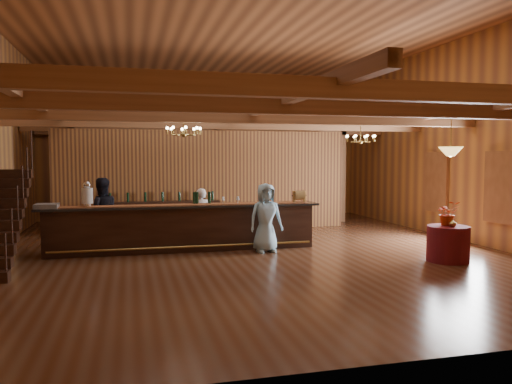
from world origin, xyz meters
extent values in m
plane|color=#553523|center=(0.00, 0.00, 0.00)|extent=(14.00, 14.00, 0.00)
plane|color=#A96638|center=(0.00, 0.00, 5.50)|extent=(14.00, 14.00, 0.00)
cube|color=#B97C38|center=(0.00, 7.00, 2.75)|extent=(12.00, 0.10, 5.50)
cube|color=#B97C38|center=(0.00, -7.00, 2.75)|extent=(12.00, 0.10, 5.50)
cube|color=#B97C38|center=(6.00, 0.00, 2.75)|extent=(0.10, 14.00, 5.50)
cube|color=#97613C|center=(0.00, -5.50, 3.20)|extent=(11.90, 0.20, 0.28)
cube|color=#97613C|center=(0.00, -3.00, 3.20)|extent=(11.90, 0.20, 0.28)
cube|color=#97613C|center=(0.00, -0.50, 3.20)|extent=(11.90, 0.20, 0.28)
cube|color=#97613C|center=(0.00, 2.00, 3.20)|extent=(11.90, 0.20, 0.28)
cube|color=#97613C|center=(0.00, 4.50, 3.20)|extent=(11.90, 0.20, 0.28)
cube|color=#97613C|center=(0.00, 6.80, 3.20)|extent=(11.90, 0.20, 0.28)
cube|color=#97613C|center=(-4.50, 0.00, 3.34)|extent=(0.18, 13.90, 0.22)
cube|color=#97613C|center=(0.00, 0.00, 3.34)|extent=(0.18, 13.90, 0.22)
cube|color=#97613C|center=(4.50, 0.00, 3.34)|extent=(0.18, 13.90, 0.22)
cube|color=#97613C|center=(-4.50, 4.50, 1.60)|extent=(0.20, 0.20, 3.20)
cube|color=#97613C|center=(4.50, 4.50, 1.60)|extent=(0.20, 0.20, 3.20)
cube|color=brown|center=(-0.50, 3.50, 1.55)|extent=(9.00, 0.18, 3.10)
cube|color=white|center=(5.95, -1.60, 1.55)|extent=(0.12, 1.05, 1.75)
cube|color=white|center=(5.95, 1.00, 1.55)|extent=(0.12, 1.05, 1.75)
cube|color=black|center=(-5.45, -0.32, 1.30)|extent=(1.00, 0.28, 0.20)
cube|color=black|center=(-5.45, -0.04, 1.50)|extent=(1.00, 0.28, 0.20)
cube|color=black|center=(-5.45, 0.24, 1.70)|extent=(1.00, 0.28, 0.20)
cube|color=black|center=(-5.45, 0.52, 1.90)|extent=(1.00, 0.28, 0.20)
cube|color=black|center=(1.00, 5.50, 0.55)|extent=(1.20, 0.60, 1.10)
cube|color=olive|center=(-2.00, 5.50, 0.50)|extent=(1.00, 0.60, 1.00)
cube|color=black|center=(-1.52, 0.30, 0.53)|extent=(6.40, 0.74, 1.07)
cube|color=black|center=(-1.52, 0.30, 1.09)|extent=(6.72, 0.88, 0.05)
cube|color=maroon|center=(-1.52, 0.30, 1.13)|extent=(6.29, 0.47, 0.01)
cylinder|color=#A88D47|center=(-1.52, -0.12, 0.16)|extent=(6.18, 0.10, 0.05)
cylinder|color=silver|center=(-3.75, 0.37, 1.16)|extent=(0.18, 0.18, 0.08)
cylinder|color=silver|center=(-3.75, 0.37, 1.38)|extent=(0.26, 0.26, 0.36)
sphere|color=silver|center=(-3.75, 0.37, 1.63)|extent=(0.18, 0.18, 0.18)
cube|color=gray|center=(-4.62, 0.27, 1.17)|extent=(0.50, 0.50, 0.10)
cube|color=olive|center=(1.28, 0.23, 1.27)|extent=(0.06, 0.06, 0.30)
cube|color=olive|center=(1.56, 0.23, 1.27)|extent=(0.06, 0.06, 0.30)
cylinder|color=olive|center=(1.42, 0.23, 1.30)|extent=(0.24, 0.24, 0.24)
cylinder|color=black|center=(-1.24, 0.43, 1.27)|extent=(0.07, 0.07, 0.30)
cylinder|color=black|center=(-1.17, 0.43, 1.27)|extent=(0.07, 0.07, 0.30)
cylinder|color=black|center=(-0.87, 0.43, 1.27)|extent=(0.07, 0.07, 0.30)
cube|color=black|center=(-1.84, 3.25, 0.48)|extent=(3.43, 0.63, 0.96)
cylinder|color=#5C0F19|center=(3.94, -2.42, 0.39)|extent=(0.90, 0.90, 0.78)
cylinder|color=#A88D47|center=(-1.54, -0.13, 3.00)|extent=(0.02, 0.02, 0.40)
sphere|color=#A88D47|center=(-1.54, -0.13, 2.80)|extent=(0.12, 0.12, 0.12)
torus|color=#A88D47|center=(-1.54, -0.13, 2.90)|extent=(0.80, 0.80, 0.04)
cylinder|color=#A88D47|center=(3.19, 0.40, 2.94)|extent=(0.02, 0.02, 0.52)
sphere|color=#A88D47|center=(3.19, 0.40, 2.68)|extent=(0.12, 0.12, 0.12)
torus|color=#A88D47|center=(3.19, 0.40, 2.78)|extent=(0.80, 0.80, 0.04)
cylinder|color=#A88D47|center=(3.94, -2.42, 2.80)|extent=(0.02, 0.02, 0.80)
cone|color=#F0BD5A|center=(3.94, -2.42, 2.40)|extent=(0.52, 0.52, 0.20)
imported|color=white|center=(-1.00, 1.07, 0.74)|extent=(0.57, 0.40, 1.47)
imported|color=black|center=(-3.48, 1.03, 0.89)|extent=(0.97, 0.82, 1.77)
imported|color=#97C9E3|center=(0.37, -0.38, 0.83)|extent=(0.84, 0.58, 1.66)
imported|color=#275129|center=(1.17, 3.72, 0.64)|extent=(0.77, 0.65, 1.28)
imported|color=#A42A04|center=(3.98, -2.32, 1.05)|extent=(0.56, 0.52, 0.54)
imported|color=#A88D47|center=(3.95, -2.55, 0.91)|extent=(0.15, 0.15, 0.27)
camera|label=1|loc=(-2.77, -11.83, 2.28)|focal=35.00mm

